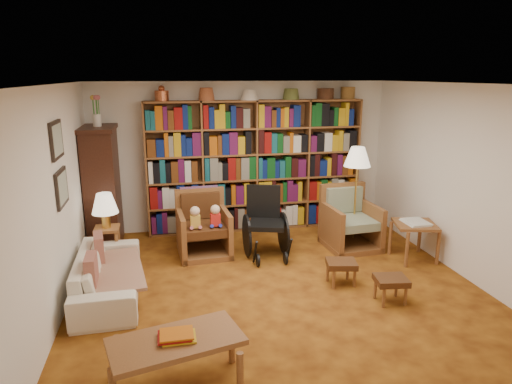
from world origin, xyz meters
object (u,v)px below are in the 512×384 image
object	(u,v)px
wheelchair	(266,224)
coffee_table	(176,344)
side_table_papers	(415,229)
sofa	(108,274)
armchair_leather	(203,227)
footstool_b	(391,282)
armchair_sage	(349,223)
footstool_a	(341,265)
side_table_lamp	(108,238)
floor_lamp	(357,161)

from	to	relation	value
wheelchair	coffee_table	size ratio (longest dim) A/B	0.85
coffee_table	side_table_papers	bearing A→B (deg)	31.56
wheelchair	sofa	bearing A→B (deg)	-158.28
armchair_leather	footstool_b	size ratio (longest dim) A/B	2.35
armchair_leather	wheelchair	world-z (taller)	wheelchair
sofa	wheelchair	size ratio (longest dim) A/B	1.75
coffee_table	armchair_leather	bearing A→B (deg)	80.49
armchair_sage	side_table_papers	distance (m)	1.01
wheelchair	footstool_a	distance (m)	1.39
side_table_lamp	wheelchair	size ratio (longest dim) A/B	0.52
sofa	side_table_papers	world-z (taller)	side_table_papers
footstool_a	wheelchair	bearing A→B (deg)	121.70
footstool_b	coffee_table	size ratio (longest dim) A/B	0.34
side_table_lamp	floor_lamp	size ratio (longest dim) A/B	0.34
footstool_a	sofa	bearing A→B (deg)	173.76
sofa	armchair_sage	bearing A→B (deg)	-76.04
armchair_leather	footstool_b	world-z (taller)	armchair_leather
wheelchair	side_table_papers	bearing A→B (deg)	-16.65
sofa	armchair_sage	size ratio (longest dim) A/B	1.91
armchair_leather	footstool_b	xyz separation A→B (m)	(2.00, -2.02, -0.13)
sofa	wheelchair	xyz separation A→B (m)	(2.15, 0.86, 0.21)
floor_lamp	coffee_table	size ratio (longest dim) A/B	1.28
floor_lamp	footstool_a	size ratio (longest dim) A/B	3.64
floor_lamp	footstool_b	size ratio (longest dim) A/B	3.82
side_table_lamp	armchair_sage	distance (m)	3.60
armchair_sage	floor_lamp	distance (m)	0.98
wheelchair	footstool_b	xyz separation A→B (m)	(1.11, -1.73, -0.21)
armchair_leather	footstool_a	world-z (taller)	armchair_leather
coffee_table	armchair_sage	bearing A→B (deg)	45.93
floor_lamp	footstool_b	xyz separation A→B (m)	(-0.36, -1.90, -1.08)
armchair_leather	wheelchair	distance (m)	0.94
footstool_b	floor_lamp	bearing A→B (deg)	79.43
armchair_sage	armchair_leather	bearing A→B (deg)	175.35
side_table_lamp	footstool_b	xyz separation A→B (m)	(3.36, -1.87, -0.12)
side_table_papers	coffee_table	distance (m)	4.05
armchair_leather	armchair_sage	xyz separation A→B (m)	(2.24, -0.18, -0.03)
footstool_a	armchair_sage	bearing A→B (deg)	63.77
armchair_sage	sofa	bearing A→B (deg)	-164.61
floor_lamp	coffee_table	distance (m)	4.19
armchair_sage	footstool_a	distance (m)	1.43
side_table_lamp	side_table_papers	xyz separation A→B (m)	(4.30, -0.75, 0.09)
wheelchair	footstool_a	world-z (taller)	wheelchair
armchair_leather	footstool_b	distance (m)	2.85
side_table_lamp	sofa	bearing A→B (deg)	-84.23
armchair_leather	armchair_sage	size ratio (longest dim) A/B	1.01
side_table_lamp	footstool_b	distance (m)	3.85
floor_lamp	side_table_papers	size ratio (longest dim) A/B	2.29
side_table_lamp	footstool_b	size ratio (longest dim) A/B	1.32
armchair_leather	coffee_table	bearing A→B (deg)	-99.51
sofa	side_table_lamp	bearing A→B (deg)	4.33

